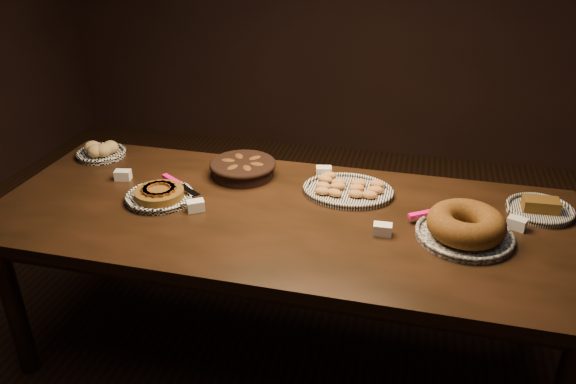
% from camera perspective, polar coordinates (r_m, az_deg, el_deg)
% --- Properties ---
extents(ground, '(5.00, 5.00, 0.00)m').
position_cam_1_polar(ground, '(2.74, -0.55, -15.87)').
color(ground, black).
rests_on(ground, ground).
extents(buffet_table, '(2.40, 1.00, 0.75)m').
position_cam_1_polar(buffet_table, '(2.33, -0.62, -3.65)').
color(buffet_table, black).
rests_on(buffet_table, ground).
extents(apple_tart_plate, '(0.32, 0.32, 0.06)m').
position_cam_1_polar(apple_tart_plate, '(2.44, -12.89, -0.27)').
color(apple_tart_plate, white).
rests_on(apple_tart_plate, buffet_table).
extents(madeleine_platter, '(0.39, 0.32, 0.04)m').
position_cam_1_polar(madeleine_platter, '(2.45, 6.07, 0.26)').
color(madeleine_platter, black).
rests_on(madeleine_platter, buffet_table).
extents(bundt_cake_plate, '(0.40, 0.41, 0.11)m').
position_cam_1_polar(bundt_cake_plate, '(2.20, 17.57, -3.40)').
color(bundt_cake_plate, black).
rests_on(bundt_cake_plate, buffet_table).
extents(croissant_basket, '(0.36, 0.36, 0.08)m').
position_cam_1_polar(croissant_basket, '(2.59, -4.60, 2.53)').
color(croissant_basket, black).
rests_on(croissant_basket, buffet_table).
extents(bread_roll_plate, '(0.24, 0.24, 0.08)m').
position_cam_1_polar(bread_roll_plate, '(2.94, -18.48, 3.96)').
color(bread_roll_plate, white).
rests_on(bread_roll_plate, buffet_table).
extents(loaf_plate, '(0.27, 0.27, 0.06)m').
position_cam_1_polar(loaf_plate, '(2.50, 24.23, -1.53)').
color(loaf_plate, black).
rests_on(loaf_plate, buffet_table).
extents(tent_cards, '(1.77, 0.52, 0.04)m').
position_cam_1_polar(tent_cards, '(2.35, 1.36, -0.72)').
color(tent_cards, white).
rests_on(tent_cards, buffet_table).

